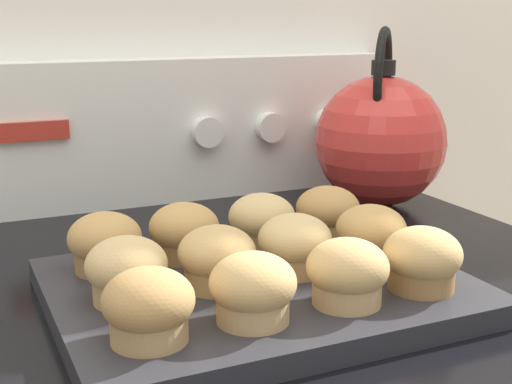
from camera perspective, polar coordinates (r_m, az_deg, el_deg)
control_panel at (r=1.02m, az=-8.12°, el=4.84°), size 0.74×0.07×0.20m
muffin_pan at (r=0.67m, az=0.16°, el=-7.85°), size 0.38×0.29×0.02m
muffin_r0_c0 at (r=0.54m, az=-8.60°, el=-9.08°), size 0.07×0.07×0.06m
muffin_r0_c1 at (r=0.57m, az=-0.25°, el=-7.77°), size 0.07×0.07×0.06m
muffin_r0_c2 at (r=0.61m, az=7.32°, el=-6.45°), size 0.07×0.07×0.06m
muffin_r0_c3 at (r=0.65m, az=13.15°, el=-5.29°), size 0.07×0.07×0.06m
muffin_r1_c0 at (r=0.62m, az=-10.30°, el=-6.22°), size 0.07×0.07×0.06m
muffin_r1_c1 at (r=0.64m, az=-3.14°, el=-5.31°), size 0.07×0.07×0.06m
muffin_r1_c2 at (r=0.68m, az=3.13°, el=-4.23°), size 0.07×0.07×0.06m
muffin_r1_c3 at (r=0.72m, az=9.18°, el=-3.37°), size 0.07×0.07×0.06m
muffin_r2_c0 at (r=0.70m, az=-11.99°, el=-4.00°), size 0.07×0.07×0.06m
muffin_r2_c1 at (r=0.72m, az=-5.77°, el=-3.20°), size 0.07×0.07×0.06m
muffin_r2_c2 at (r=0.75m, az=0.46°, el=-2.36°), size 0.07×0.07×0.06m
muffin_r2_c3 at (r=0.79m, az=5.76°, el=-1.68°), size 0.07×0.07×0.06m
tea_kettle at (r=1.00m, az=9.93°, el=4.24°), size 0.18×0.19×0.25m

